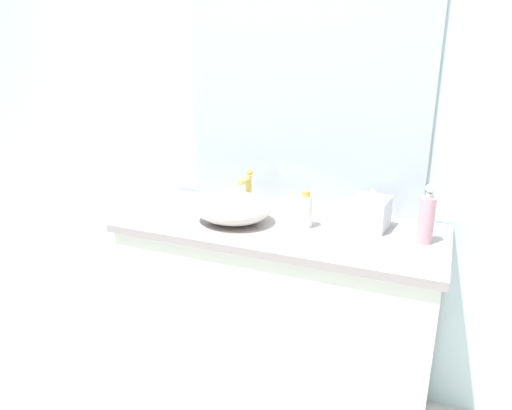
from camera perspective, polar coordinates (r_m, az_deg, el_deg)
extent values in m
cube|color=silver|center=(2.19, 4.29, 10.48)|extent=(6.00, 0.06, 2.60)
cube|color=white|center=(2.19, 2.67, -13.86)|extent=(1.29, 0.51, 0.87)
cube|color=gray|center=(1.98, 2.86, -2.81)|extent=(1.33, 0.55, 0.03)
cube|color=#B2BCC6|center=(2.11, 5.77, 15.13)|extent=(1.08, 0.01, 1.16)
ellipsoid|color=silver|center=(1.99, -2.88, -0.32)|extent=(0.33, 0.28, 0.12)
cylinder|color=gold|center=(2.13, -0.93, 1.50)|extent=(0.03, 0.03, 0.16)
cylinder|color=gold|center=(2.07, -1.45, 2.92)|extent=(0.03, 0.09, 0.03)
sphere|color=gold|center=(2.12, -0.75, 4.00)|extent=(0.03, 0.03, 0.03)
cylinder|color=#D79CAC|center=(1.88, 19.68, -1.74)|extent=(0.06, 0.06, 0.18)
cylinder|color=silver|center=(1.85, 20.01, 1.12)|extent=(0.03, 0.03, 0.02)
sphere|color=silver|center=(1.84, 20.10, 1.88)|extent=(0.03, 0.03, 0.03)
cylinder|color=silver|center=(1.83, 20.08, 1.79)|extent=(0.02, 0.02, 0.02)
cylinder|color=white|center=(1.94, 5.90, -0.82)|extent=(0.06, 0.06, 0.13)
cylinder|color=gold|center=(1.92, 5.98, 1.34)|extent=(0.03, 0.03, 0.02)
cube|color=silver|center=(1.97, 13.52, -0.94)|extent=(0.15, 0.15, 0.13)
cone|color=white|center=(1.95, 13.70, 1.33)|extent=(0.08, 0.08, 0.04)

